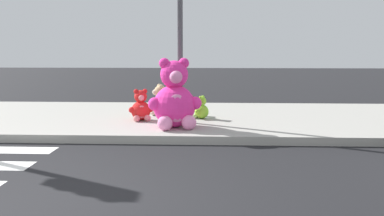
# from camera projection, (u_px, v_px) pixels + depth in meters

# --- Properties ---
(ground_plane) EXTENTS (60.00, 60.00, 0.00)m
(ground_plane) POSITION_uv_depth(u_px,v_px,m) (51.00, 211.00, 4.31)
(ground_plane) COLOR black
(sidewalk) EXTENTS (28.00, 4.40, 0.15)m
(sidewalk) POSITION_uv_depth(u_px,v_px,m) (138.00, 119.00, 9.45)
(sidewalk) COLOR #9E9B93
(sidewalk) RESTS_ON ground_plane
(sign_pole) EXTENTS (0.56, 0.11, 3.20)m
(sign_pole) POSITION_uv_depth(u_px,v_px,m) (180.00, 37.00, 8.36)
(sign_pole) COLOR #4C4C51
(sign_pole) RESTS_ON sidewalk
(plush_pink_large) EXTENTS (0.99, 0.92, 1.30)m
(plush_pink_large) POSITION_uv_depth(u_px,v_px,m) (175.00, 100.00, 7.95)
(plush_pink_large) COLOR #F22D93
(plush_pink_large) RESTS_ON sidewalk
(plush_tan) EXTENTS (0.49, 0.51, 0.68)m
(plush_tan) POSITION_uv_depth(u_px,v_px,m) (159.00, 102.00, 9.50)
(plush_tan) COLOR tan
(plush_tan) RESTS_ON sidewalk
(plush_white) EXTENTS (0.34, 0.38, 0.49)m
(plush_white) POSITION_uv_depth(u_px,v_px,m) (187.00, 106.00, 9.45)
(plush_white) COLOR white
(plush_white) RESTS_ON sidewalk
(plush_red) EXTENTS (0.49, 0.46, 0.65)m
(plush_red) POSITION_uv_depth(u_px,v_px,m) (141.00, 108.00, 8.73)
(plush_red) COLOR red
(plush_red) RESTS_ON sidewalk
(plush_lime) EXTENTS (0.35, 0.36, 0.49)m
(plush_lime) POSITION_uv_depth(u_px,v_px,m) (201.00, 109.00, 8.97)
(plush_lime) COLOR #8CD133
(plush_lime) RESTS_ON sidewalk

